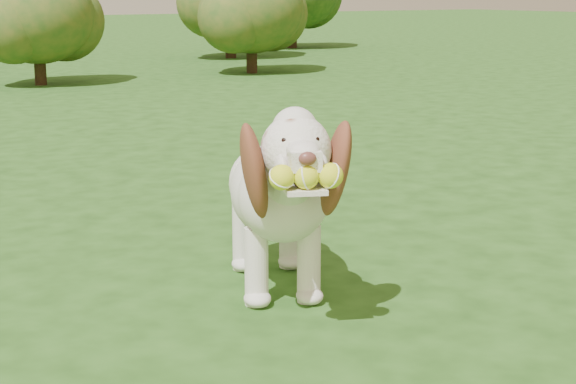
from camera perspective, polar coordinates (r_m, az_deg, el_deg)
ground at (r=3.63m, az=-4.23°, el=-6.30°), size 80.00×80.00×0.00m
dog at (r=3.47m, az=-0.67°, el=0.19°), size 0.74×1.19×0.80m
shrub_c at (r=11.85m, az=-15.93°, el=10.91°), size 1.44×1.44×1.50m
shrub_d at (r=13.11m, az=-2.38°, el=11.77°), size 1.54×1.54×1.59m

